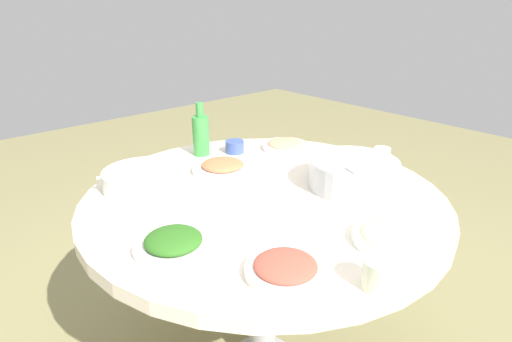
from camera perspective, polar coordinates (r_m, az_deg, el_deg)
The scene contains 12 objects.
round_dining_table at distance 1.47m, azimuth 1.08°, elevation -5.89°, with size 1.21×1.21×0.77m.
rice_bowl at distance 1.50m, azimuth 12.97°, elevation -0.25°, with size 0.31×0.31×0.11m.
soup_bowl at distance 1.51m, azimuth -15.07°, elevation -1.16°, with size 0.26×0.27×0.07m.
dish_shrimp at distance 1.86m, azimuth 3.99°, elevation 3.50°, with size 0.20×0.20×0.04m.
dish_tofu_braise at distance 1.62m, azimuth -4.52°, elevation 0.58°, with size 0.23×0.23×0.04m.
dish_stirfry at distance 1.03m, azimuth 3.99°, elevation -12.92°, with size 0.20×0.20×0.04m.
dish_greens at distance 1.14m, azimuth -11.03°, elevation -9.48°, with size 0.21×0.21×0.05m.
dish_noodles at distance 1.21m, azimuth 17.81°, elevation -8.44°, with size 0.21×0.21×0.04m.
green_bottle at distance 1.77m, azimuth -7.44°, elevation 4.93°, with size 0.07×0.07×0.22m.
tea_cup_near at distance 1.76m, azimuth 16.57°, elevation 2.04°, with size 0.06×0.06×0.06m, color white.
tea_cup_far at distance 1.81m, azimuth -2.89°, elevation 3.29°, with size 0.08×0.08×0.05m, color #384D97.
tea_cup_side at distance 1.02m, azimuth 16.26°, elevation -13.24°, with size 0.08×0.08×0.07m, color beige.
Camera 1 is at (0.95, -0.88, 1.38)m, focal length 29.70 mm.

